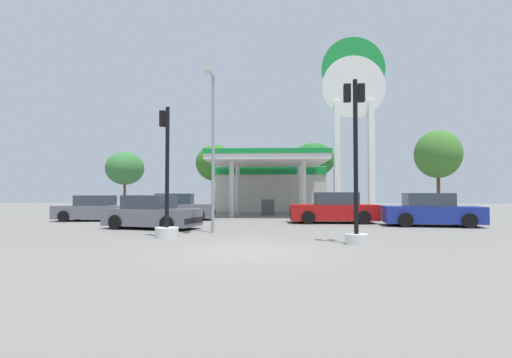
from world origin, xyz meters
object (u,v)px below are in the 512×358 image
Objects in this scene: car_2 at (431,211)px; corner_streetlamp at (212,136)px; station_pole_sign at (354,101)px; car_3 at (93,209)px; traffic_signal_0 at (166,207)px; tree_0 at (125,168)px; car_0 at (177,208)px; car_4 at (152,214)px; tree_2 at (313,160)px; traffic_signal_1 at (356,182)px; tree_1 at (216,163)px; car_1 at (333,209)px; tree_3 at (438,154)px.

corner_streetlamp is (-9.93, -3.66, 3.15)m from car_2.
station_pole_sign reaches higher than car_3.
station_pole_sign is at bearing 56.44° from corner_streetlamp.
traffic_signal_0 is 0.79× the size of tree_0.
traffic_signal_0 is (1.84, -8.78, 0.40)m from car_0.
station_pole_sign reaches higher than traffic_signal_0.
tree_0 is (-10.09, 17.68, 3.43)m from car_0.
tree_2 is at bearing 67.63° from car_4.
tree_2 is at bearing 61.12° from car_0.
traffic_signal_1 reaches higher than traffic_signal_0.
tree_1 is at bearing 74.85° from car_3.
station_pole_sign is 2.84× the size of car_4.
tree_1 is at bearing 124.97° from car_2.
car_1 is 9.27m from car_4.
car_4 is 25.53m from tree_0.
car_1 is (8.78, -1.81, 0.03)m from car_0.
car_4 is at bearing -42.96° from car_3.
car_1 is 19.88m from tree_2.
station_pole_sign is at bearing 55.56° from traffic_signal_0.
tree_0 reaches higher than car_3.
station_pole_sign reaches higher than car_4.
traffic_signal_1 is at bearing -71.96° from tree_1.
tree_2 is 0.87× the size of tree_3.
traffic_signal_1 is (6.37, -1.34, 0.84)m from traffic_signal_0.
traffic_signal_0 is at bearing -65.73° from tree_0.
car_1 is 0.71× the size of corner_streetlamp.
traffic_signal_0 is 3.47m from corner_streetlamp.
station_pole_sign is 13.10m from tree_2.
tree_1 reaches higher than car_2.
corner_streetlamp reaches higher than car_1.
car_1 is 0.68× the size of tree_2.
car_0 is 0.58× the size of tree_3.
tree_3 is at bearing 66.45° from car_2.
car_1 is 13.33m from car_3.
traffic_signal_1 is at bearing -30.50° from car_4.
tree_3 is at bearing 51.51° from traffic_signal_0.
tree_3 is (13.56, 26.40, 3.38)m from traffic_signal_1.
corner_streetlamp reaches higher than traffic_signal_0.
car_0 is at bearing 114.05° from corner_streetlamp.
car_2 is 13.04m from car_4.
car_1 is at bearing -3.56° from car_3.
station_pole_sign is 1.89× the size of tree_2.
tree_2 reaches higher than traffic_signal_1.
station_pole_sign reaches higher than corner_streetlamp.
tree_3 is at bearing 47.12° from station_pole_sign.
tree_0 is at bearing 177.50° from tree_3.
tree_0 is at bearing 167.13° from tree_1.
car_3 is at bearing -105.15° from tree_1.
tree_3 reaches higher than tree_0.
car_2 is 22.09m from tree_3.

